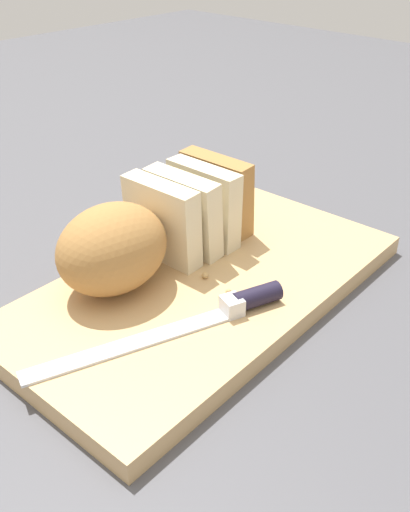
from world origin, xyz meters
The scene contains 7 objects.
ground_plane centered at (0.00, 0.00, 0.00)m, with size 3.00×3.00×0.00m, color #4C4C51.
cutting_board centered at (0.00, 0.00, 0.01)m, with size 0.48×0.26×0.02m, color tan.
bread_loaf centered at (-0.02, 0.07, 0.07)m, with size 0.27×0.12×0.10m.
bread_knife centered at (-0.05, -0.06, 0.03)m, with size 0.27×0.11×0.02m.
crumb_near_knife centered at (0.02, 0.07, 0.03)m, with size 0.00×0.00×0.00m, color tan.
crumb_near_loaf centered at (0.00, 0.00, 0.03)m, with size 0.01×0.01×0.01m, color tan.
crumb_stray_left centered at (-0.01, -0.04, 0.03)m, with size 0.01×0.01×0.01m, color tan.
Camera 1 is at (-0.41, -0.39, 0.40)m, focal length 41.10 mm.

